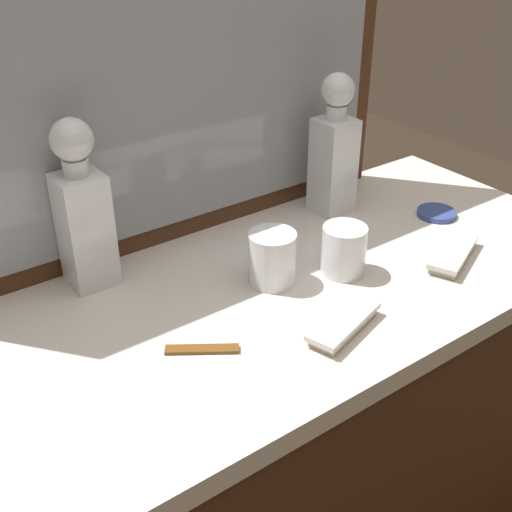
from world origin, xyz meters
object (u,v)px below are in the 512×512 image
Objects in this scene: crystal_decanter_far_left at (334,158)px; crystal_decanter_center at (84,221)px; crystal_tumbler_center at (344,252)px; silver_brush_left at (343,324)px; silver_brush_center at (453,254)px; tortoiseshell_comb at (202,349)px; porcelain_dish at (436,213)px; crystal_tumbler_right at (272,260)px.

crystal_decanter_center is (-0.54, 0.04, 0.00)m from crystal_decanter_far_left.
silver_brush_left is at bearing -132.14° from crystal_tumbler_center.
crystal_decanter_far_left is 1.86× the size of silver_brush_left.
crystal_decanter_center reaches higher than silver_brush_center.
crystal_tumbler_center is at bearing -32.16° from crystal_decanter_center.
tortoiseshell_comb is (-0.33, -0.04, -0.04)m from crystal_tumbler_center.
crystal_decanter_far_left is at bearing 27.19° from tortoiseshell_comb.
silver_brush_left is at bearing -129.03° from crystal_decanter_far_left.
porcelain_dish is 0.79× the size of tortoiseshell_comb.
crystal_decanter_far_left is at bearing -3.86° from crystal_decanter_center.
crystal_decanter_center reaches higher than porcelain_dish.
crystal_decanter_center is 0.69m from silver_brush_center.
crystal_tumbler_center reaches higher than silver_brush_center.
crystal_decanter_center reaches higher than crystal_tumbler_center.
crystal_decanter_center is 1.89× the size of silver_brush_left.
crystal_decanter_far_left is at bearing 53.14° from crystal_tumbler_center.
crystal_decanter_far_left is 3.62× the size of porcelain_dish.
crystal_decanter_center is 1.77× the size of silver_brush_center.
crystal_decanter_far_left reaches higher than tortoiseshell_comb.
crystal_decanter_far_left is 0.55m from crystal_decanter_center.
silver_brush_left and silver_brush_center have the same top height.
silver_brush_center is (0.59, -0.34, -0.11)m from crystal_decanter_center.
tortoiseshell_comb is at bearing 156.93° from silver_brush_left.
crystal_decanter_far_left is 0.32m from silver_brush_center.
crystal_decanter_far_left reaches higher than crystal_tumbler_center.
crystal_decanter_far_left is at bearing 29.07° from crystal_tumbler_right.
tortoiseshell_comb is (0.05, -0.29, -0.12)m from crystal_decanter_center.
crystal_tumbler_right is at bearing -150.93° from crystal_decanter_far_left.
silver_brush_left is at bearing -54.88° from crystal_decanter_center.
crystal_tumbler_right reaches higher than silver_brush_center.
crystal_tumbler_right is 0.45m from porcelain_dish.
silver_brush_center is 0.54m from tortoiseshell_comb.
crystal_tumbler_center is at bearing 155.56° from silver_brush_center.
crystal_tumbler_right is 0.23m from tortoiseshell_comb.
silver_brush_center is at bearing 7.57° from silver_brush_left.
crystal_decanter_far_left is 2.84× the size of tortoiseshell_comb.
porcelain_dish is (0.12, 0.14, -0.01)m from silver_brush_center.
crystal_tumbler_right reaches higher than tortoiseshell_comb.
crystal_tumbler_center is 0.58× the size of silver_brush_left.
crystal_decanter_far_left is 3.23× the size of crystal_tumbler_center.
crystal_tumbler_center is 0.33m from porcelain_dish.
crystal_tumbler_right is 0.61× the size of silver_brush_left.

